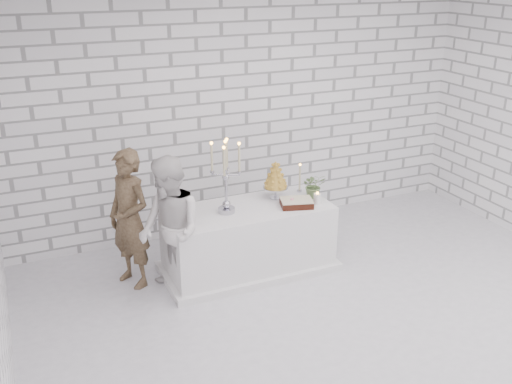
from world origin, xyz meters
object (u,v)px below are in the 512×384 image
candelabra (226,177)px  croquembouche (276,180)px  groom (130,219)px  bride (170,231)px  cake_table (248,239)px

candelabra → croquembouche: candelabra is taller
groom → bride: bride is taller
bride → candelabra: (0.68, 0.21, 0.40)m
groom → cake_table: bearing=52.3°
groom → candelabra: candelabra is taller
groom → croquembouche: 1.65m
bride → candelabra: candelabra is taller
groom → candelabra: 1.09m
bride → croquembouche: 1.39m
cake_table → croquembouche: bearing=18.3°
candelabra → croquembouche: 0.68m
cake_table → croquembouche: (0.39, 0.13, 0.60)m
cake_table → groom: groom is taller
cake_table → groom: (-1.24, 0.23, 0.37)m
cake_table → croquembouche: 0.72m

